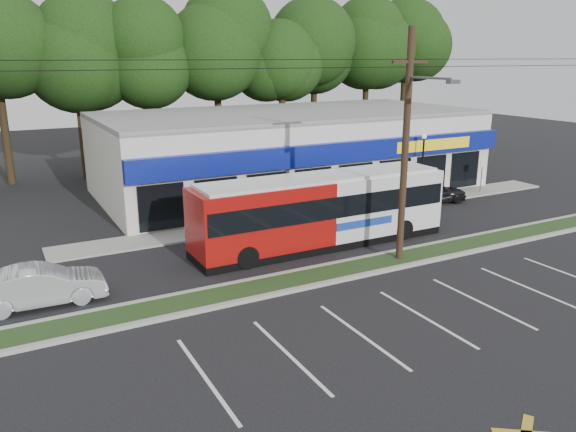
{
  "coord_description": "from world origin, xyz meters",
  "views": [
    {
      "loc": [
        -12.58,
        -17.51,
        8.79
      ],
      "look_at": [
        -0.51,
        5.0,
        1.54
      ],
      "focal_mm": 35.0,
      "sensor_mm": 36.0,
      "label": 1
    }
  ],
  "objects_px": {
    "sign_post": "(482,171)",
    "pedestrian_b": "(397,194)",
    "utility_pole": "(404,140)",
    "pedestrian_a": "(323,204)",
    "metrobus": "(322,209)",
    "car_dark": "(433,191)",
    "lamp_post": "(423,160)",
    "car_silver": "(41,286)"
  },
  "relations": [
    {
      "from": "car_dark",
      "to": "sign_post",
      "type": "bearing_deg",
      "value": -73.9
    },
    {
      "from": "pedestrian_a",
      "to": "pedestrian_b",
      "type": "distance_m",
      "value": 5.17
    },
    {
      "from": "lamp_post",
      "to": "pedestrian_a",
      "type": "xyz_separation_m",
      "value": [
        -7.39,
        -0.3,
        -1.83
      ]
    },
    {
      "from": "car_dark",
      "to": "pedestrian_a",
      "type": "relative_size",
      "value": 2.48
    },
    {
      "from": "utility_pole",
      "to": "pedestrian_b",
      "type": "xyz_separation_m",
      "value": [
        5.95,
        7.5,
        -4.61
      ]
    },
    {
      "from": "sign_post",
      "to": "car_dark",
      "type": "distance_m",
      "value": 4.62
    },
    {
      "from": "car_dark",
      "to": "car_silver",
      "type": "relative_size",
      "value": 0.92
    },
    {
      "from": "metrobus",
      "to": "pedestrian_a",
      "type": "xyz_separation_m",
      "value": [
        2.56,
        4.0,
        -0.98
      ]
    },
    {
      "from": "utility_pole",
      "to": "pedestrian_a",
      "type": "distance_m",
      "value": 8.88
    },
    {
      "from": "utility_pole",
      "to": "pedestrian_a",
      "type": "bearing_deg",
      "value": 84.15
    },
    {
      "from": "lamp_post",
      "to": "car_silver",
      "type": "xyz_separation_m",
      "value": [
        -22.56,
        -5.3,
        -1.93
      ]
    },
    {
      "from": "utility_pole",
      "to": "car_silver",
      "type": "relative_size",
      "value": 11.09
    },
    {
      "from": "car_dark",
      "to": "pedestrian_a",
      "type": "distance_m",
      "value": 7.87
    },
    {
      "from": "car_dark",
      "to": "pedestrian_b",
      "type": "xyz_separation_m",
      "value": [
        -2.7,
        0.2,
        0.1
      ]
    },
    {
      "from": "sign_post",
      "to": "pedestrian_b",
      "type": "height_order",
      "value": "sign_post"
    },
    {
      "from": "lamp_post",
      "to": "car_silver",
      "type": "bearing_deg",
      "value": -166.78
    },
    {
      "from": "sign_post",
      "to": "car_silver",
      "type": "height_order",
      "value": "sign_post"
    },
    {
      "from": "pedestrian_a",
      "to": "lamp_post",
      "type": "bearing_deg",
      "value": 169.96
    },
    {
      "from": "metrobus",
      "to": "pedestrian_a",
      "type": "distance_m",
      "value": 4.85
    },
    {
      "from": "sign_post",
      "to": "pedestrian_a",
      "type": "distance_m",
      "value": 12.41
    },
    {
      "from": "utility_pole",
      "to": "pedestrian_b",
      "type": "relative_size",
      "value": 30.99
    },
    {
      "from": "sign_post",
      "to": "car_silver",
      "type": "bearing_deg",
      "value": -169.57
    },
    {
      "from": "lamp_post",
      "to": "pedestrian_a",
      "type": "distance_m",
      "value": 7.62
    },
    {
      "from": "car_dark",
      "to": "pedestrian_a",
      "type": "xyz_separation_m",
      "value": [
        -7.87,
        0.28,
        0.13
      ]
    },
    {
      "from": "lamp_post",
      "to": "pedestrian_b",
      "type": "bearing_deg",
      "value": -170.43
    },
    {
      "from": "lamp_post",
      "to": "metrobus",
      "type": "distance_m",
      "value": 10.88
    },
    {
      "from": "lamp_post",
      "to": "pedestrian_a",
      "type": "bearing_deg",
      "value": -177.68
    },
    {
      "from": "lamp_post",
      "to": "pedestrian_b",
      "type": "distance_m",
      "value": 2.92
    },
    {
      "from": "metrobus",
      "to": "pedestrian_b",
      "type": "distance_m",
      "value": 8.73
    },
    {
      "from": "lamp_post",
      "to": "pedestrian_b",
      "type": "height_order",
      "value": "lamp_post"
    },
    {
      "from": "car_silver",
      "to": "sign_post",
      "type": "bearing_deg",
      "value": -77.59
    },
    {
      "from": "pedestrian_b",
      "to": "metrobus",
      "type": "bearing_deg",
      "value": 52.14
    },
    {
      "from": "lamp_post",
      "to": "car_silver",
      "type": "distance_m",
      "value": 23.25
    },
    {
      "from": "car_silver",
      "to": "pedestrian_a",
      "type": "distance_m",
      "value": 15.97
    },
    {
      "from": "sign_post",
      "to": "metrobus",
      "type": "height_order",
      "value": "metrobus"
    },
    {
      "from": "car_dark",
      "to": "car_silver",
      "type": "bearing_deg",
      "value": 113.26
    },
    {
      "from": "sign_post",
      "to": "pedestrian_b",
      "type": "xyz_separation_m",
      "value": [
        -7.22,
        -0.15,
        -0.75
      ]
    },
    {
      "from": "sign_post",
      "to": "pedestrian_a",
      "type": "height_order",
      "value": "sign_post"
    },
    {
      "from": "lamp_post",
      "to": "car_dark",
      "type": "height_order",
      "value": "lamp_post"
    },
    {
      "from": "utility_pole",
      "to": "metrobus",
      "type": "relative_size",
      "value": 3.91
    },
    {
      "from": "car_silver",
      "to": "pedestrian_b",
      "type": "height_order",
      "value": "pedestrian_b"
    },
    {
      "from": "utility_pole",
      "to": "sign_post",
      "type": "xyz_separation_m",
      "value": [
        13.17,
        7.65,
        -3.86
      ]
    }
  ]
}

